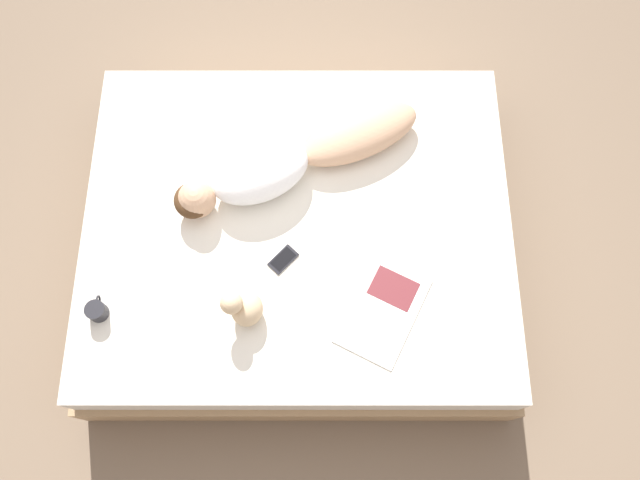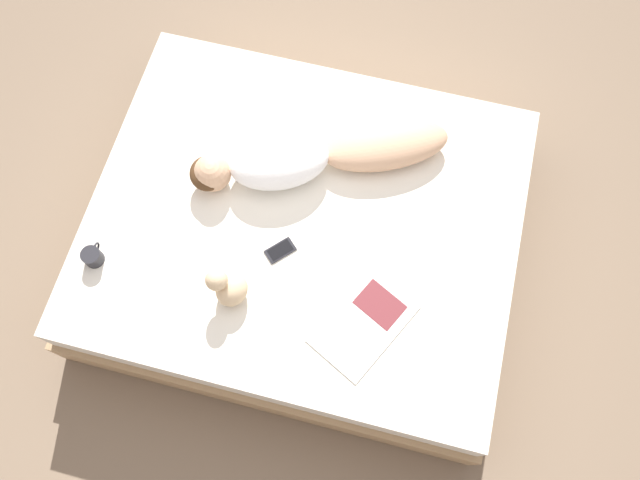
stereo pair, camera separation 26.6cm
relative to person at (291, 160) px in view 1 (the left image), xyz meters
The scene contains 7 objects.
ground_plane 0.67m from the person, behind, with size 12.00×12.00×0.00m, color #7A6651.
bed 0.46m from the person, behind, with size 1.86×2.22×0.50m.
person is the anchor object (origin of this frame).
open_magazine 0.88m from the person, 149.16° to the right, with size 0.57×0.50×0.01m.
coffee_mug 1.19m from the person, 130.28° to the left, with size 0.13×0.09×0.08m.
cell_phone 0.51m from the person, behind, with size 0.16×0.16×0.01m.
plush_toy 0.79m from the person, 164.73° to the left, with size 0.17×0.19×0.23m.
Camera 1 is at (-1.19, -0.11, 3.41)m, focal length 35.00 mm.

